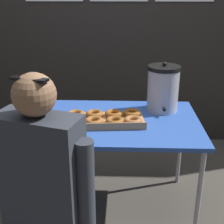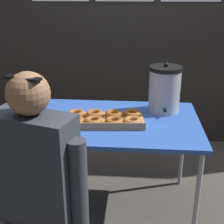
# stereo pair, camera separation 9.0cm
# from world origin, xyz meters

# --- Properties ---
(ground_plane) EXTENTS (12.00, 12.00, 0.00)m
(ground_plane) POSITION_xyz_m (0.00, 0.00, 0.00)
(ground_plane) COLOR #4C473F
(back_wall) EXTENTS (6.00, 0.11, 2.76)m
(back_wall) POSITION_xyz_m (0.00, 1.24, 1.39)
(back_wall) COLOR #282623
(back_wall) RESTS_ON ground
(folding_table) EXTENTS (1.17, 0.80, 0.73)m
(folding_table) POSITION_xyz_m (0.00, 0.00, 0.68)
(folding_table) COLOR #2D56B2
(folding_table) RESTS_ON ground
(donut_box) EXTENTS (0.57, 0.34, 0.05)m
(donut_box) POSITION_xyz_m (-0.07, -0.04, 0.76)
(donut_box) COLOR tan
(donut_box) RESTS_ON folding_table
(coffee_urn) EXTENTS (0.24, 0.27, 0.37)m
(coffee_urn) POSITION_xyz_m (0.35, 0.21, 0.90)
(coffee_urn) COLOR #B7B7BC
(coffee_urn) RESTS_ON folding_table
(cell_phone) EXTENTS (0.13, 0.17, 0.01)m
(cell_phone) POSITION_xyz_m (-0.44, -0.22, 0.74)
(cell_phone) COLOR black
(cell_phone) RESTS_ON folding_table
(person_seated) EXTENTS (0.54, 0.32, 1.25)m
(person_seated) POSITION_xyz_m (-0.34, -0.69, 0.60)
(person_seated) COLOR #33332D
(person_seated) RESTS_ON ground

